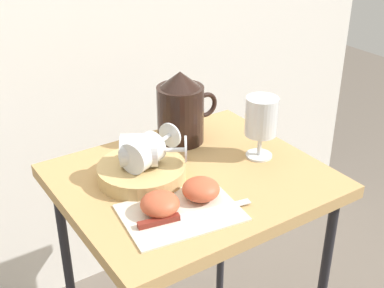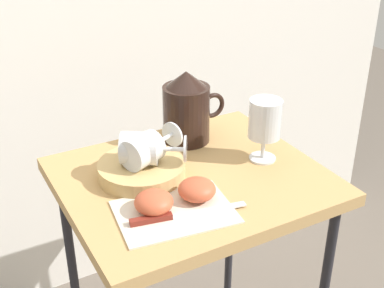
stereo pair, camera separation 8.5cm
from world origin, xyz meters
The scene contains 11 objects.
curtain_drape centered at (0.00, 0.62, 0.99)m, with size 2.40×0.03×1.97m, color silver.
table centered at (0.00, 0.00, 0.65)m, with size 0.58×0.50×0.73m.
linen_napkin centered at (-0.10, -0.11, 0.73)m, with size 0.23×0.17×0.00m, color beige.
basket_tray centered at (-0.10, 0.05, 0.74)m, with size 0.20×0.20×0.04m, color tan.
pitcher centered at (0.07, 0.16, 0.80)m, with size 0.17×0.12×0.19m.
wine_glass_upright centered at (0.18, -0.02, 0.82)m, with size 0.08×0.08×0.15m.
wine_glass_tipped_near centered at (-0.10, 0.05, 0.80)m, with size 0.16×0.13×0.07m.
wine_glass_tipped_far centered at (-0.10, 0.04, 0.80)m, with size 0.16×0.12×0.07m.
apple_half_left centered at (-0.14, -0.09, 0.75)m, with size 0.08×0.08×0.04m, color #C15133.
apple_half_right centered at (-0.04, -0.09, 0.75)m, with size 0.08×0.08×0.04m, color #C15133.
knife centered at (-0.12, -0.13, 0.74)m, with size 0.24×0.06×0.01m.
Camera 2 is at (-0.49, -0.89, 1.34)m, focal length 48.73 mm.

